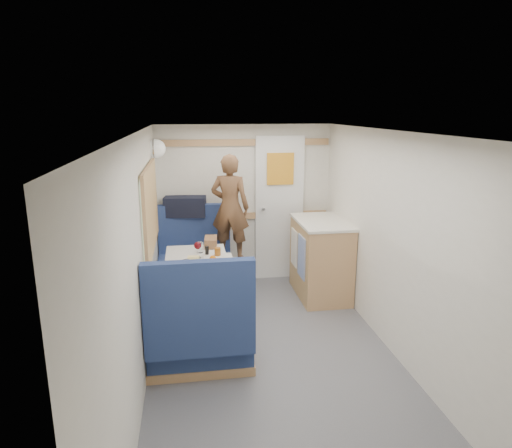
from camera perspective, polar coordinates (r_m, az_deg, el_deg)
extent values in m
plane|color=#515156|center=(4.11, 2.74, -17.82)|extent=(4.50, 4.50, 0.00)
plane|color=silver|center=(3.49, 3.13, 11.23)|extent=(4.50, 4.50, 0.00)
cube|color=silver|center=(5.83, -1.46, 2.51)|extent=(2.20, 0.02, 2.00)
cube|color=silver|center=(3.64, -14.40, -5.20)|extent=(0.02, 4.50, 2.00)
cube|color=silver|center=(4.04, 18.43, -3.54)|extent=(0.02, 4.50, 2.00)
cube|color=#AC854E|center=(5.84, -1.42, 1.03)|extent=(2.15, 0.02, 0.08)
cube|color=#AC854E|center=(5.70, -1.48, 10.16)|extent=(2.15, 0.02, 0.08)
cube|color=#96A48B|center=(4.53, -13.15, 1.97)|extent=(0.04, 1.30, 0.72)
cube|color=white|center=(5.89, 2.93, 1.91)|extent=(0.62, 0.04, 1.86)
cube|color=orange|center=(5.77, 3.06, 6.90)|extent=(0.34, 0.03, 0.40)
cylinder|color=silver|center=(5.80, 0.90, 1.93)|extent=(0.04, 0.10, 0.04)
cube|color=white|center=(4.66, -7.48, -4.46)|extent=(0.62, 0.92, 0.04)
cylinder|color=silver|center=(4.78, -7.34, -8.44)|extent=(0.08, 0.08, 0.66)
cylinder|color=silver|center=(4.92, -7.22, -12.04)|extent=(0.36, 0.36, 0.03)
cube|color=navy|center=(5.57, -7.51, -6.48)|extent=(0.88, 0.50, 0.45)
cube|color=navy|center=(5.71, -7.71, -1.50)|extent=(0.88, 0.10, 0.80)
cube|color=#AC854E|center=(5.64, -7.45, -8.24)|extent=(0.90, 0.52, 0.08)
cube|color=navy|center=(4.11, -7.00, -14.31)|extent=(0.88, 0.50, 0.45)
cube|color=navy|center=(3.67, -7.06, -10.54)|extent=(0.88, 0.10, 0.80)
cube|color=#AC854E|center=(4.20, -6.92, -16.53)|extent=(0.90, 0.52, 0.08)
cube|color=#AC854E|center=(5.69, -7.80, 0.84)|extent=(0.90, 0.14, 0.04)
sphere|color=white|center=(5.30, -12.34, 9.21)|extent=(0.20, 0.20, 0.20)
cube|color=#AC854E|center=(5.48, 8.08, -4.37)|extent=(0.54, 0.90, 0.90)
cube|color=silver|center=(5.35, 8.24, 0.25)|extent=(0.56, 0.92, 0.03)
cube|color=#5972B2|center=(5.21, 5.71, -4.12)|extent=(0.01, 0.30, 0.48)
cube|color=silver|center=(5.54, 4.80, -2.97)|extent=(0.01, 0.28, 0.44)
imported|color=brown|center=(5.31, -3.26, 2.10)|extent=(0.52, 0.43, 1.24)
cube|color=black|center=(5.66, -8.85, 2.19)|extent=(0.53, 0.30, 0.24)
cube|color=silver|center=(4.53, -4.69, -4.51)|extent=(0.29, 0.38, 0.02)
sphere|color=#E95C0A|center=(4.45, -5.43, -4.34)|extent=(0.07, 0.07, 0.07)
cube|color=#E3D883|center=(4.52, -7.83, -4.27)|extent=(0.12, 0.08, 0.04)
cylinder|color=white|center=(4.65, -7.26, -4.18)|extent=(0.06, 0.06, 0.01)
cylinder|color=white|center=(4.64, -7.28, -3.57)|extent=(0.01, 0.01, 0.10)
sphere|color=#4C080E|center=(4.61, -7.31, -2.68)|extent=(0.08, 0.08, 0.08)
cylinder|color=silver|center=(4.28, -8.74, -5.15)|extent=(0.07, 0.07, 0.11)
cylinder|color=white|center=(4.80, -7.01, -2.92)|extent=(0.07, 0.07, 0.11)
cylinder|color=#955015|center=(4.64, -4.82, -3.56)|extent=(0.06, 0.06, 0.10)
cylinder|color=black|center=(4.68, -6.15, -3.41)|extent=(0.04, 0.04, 0.10)
cube|color=olive|center=(5.00, -5.67, -2.25)|extent=(0.15, 0.25, 0.10)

